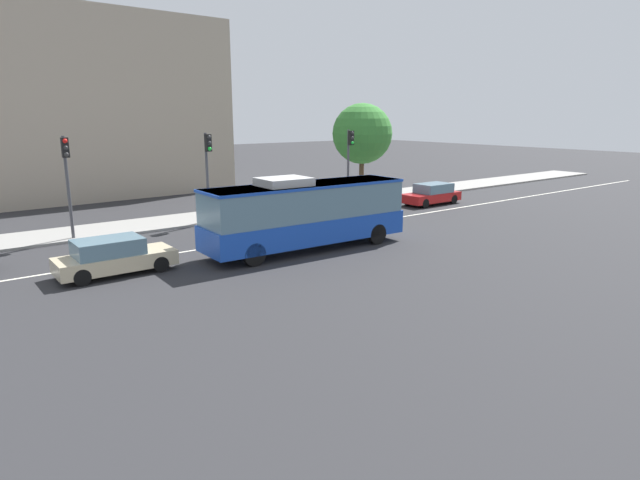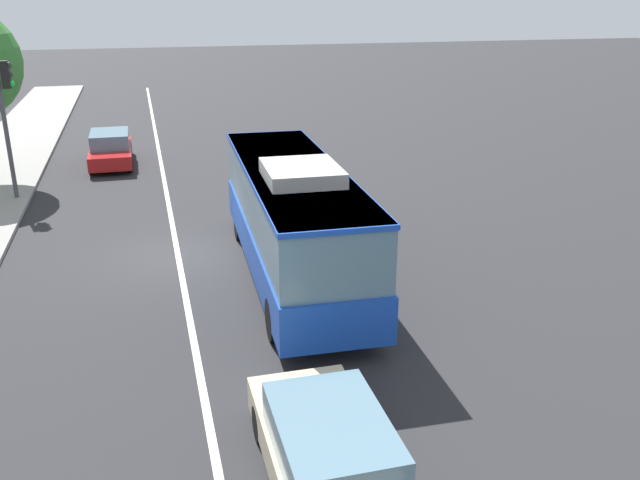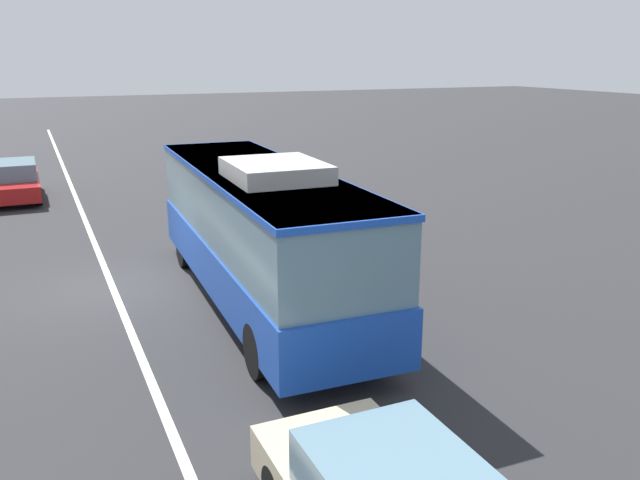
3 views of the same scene
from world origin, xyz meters
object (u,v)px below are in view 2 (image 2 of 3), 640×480
transit_bus (294,215)px  traffic_light_far_corner (7,106)px  sedan_beige (329,453)px  sedan_red (111,149)px

transit_bus → traffic_light_far_corner: traffic_light_far_corner is taller
traffic_light_far_corner → sedan_beige: bearing=-66.6°
transit_bus → traffic_light_far_corner: bearing=42.5°
transit_bus → sedan_red: bearing=21.3°
transit_bus → sedan_beige: bearing=172.7°
sedan_beige → transit_bus: bearing=-9.0°
sedan_red → traffic_light_far_corner: 6.53m
sedan_red → transit_bus: bearing=19.4°
sedan_beige → traffic_light_far_corner: 19.71m
traffic_light_far_corner → transit_bus: bearing=-47.1°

